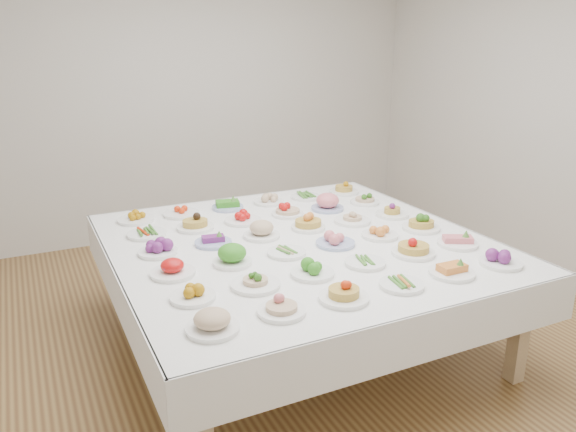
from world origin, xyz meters
name	(u,v)px	position (x,y,z in m)	size (l,w,h in m)	color
room_envelope	(305,71)	(0.00, 0.00, 1.83)	(5.02, 5.02, 2.81)	olive
display_table	(298,250)	(-0.10, -0.11, 0.69)	(2.38, 2.38, 0.75)	white
dish_0	(212,318)	(-0.99, -1.00, 0.81)	(0.25, 0.25, 0.14)	white
dish_1	(281,303)	(-0.64, -0.99, 0.81)	(0.23, 0.23, 0.13)	white
dish_2	(344,288)	(-0.29, -0.99, 0.82)	(0.26, 0.26, 0.15)	white
dish_3	(402,283)	(0.08, -1.00, 0.77)	(0.24, 0.24, 0.05)	white
dish_4	(452,268)	(0.43, -0.99, 0.80)	(0.26, 0.26, 0.11)	white
dish_5	(501,256)	(0.79, -1.00, 0.80)	(0.25, 0.25, 0.12)	white
dish_6	(192,292)	(-0.98, -0.65, 0.79)	(0.23, 0.23, 0.10)	white
dish_7	(255,276)	(-0.63, -0.65, 0.81)	(0.27, 0.27, 0.13)	white
dish_8	(312,266)	(-0.28, -0.65, 0.80)	(0.24, 0.24, 0.12)	white
dish_9	(365,262)	(0.07, -0.65, 0.77)	(0.24, 0.24, 0.05)	white
dish_10	(414,243)	(0.43, -0.64, 0.83)	(0.26, 0.26, 0.17)	white
dish_11	(458,238)	(0.79, -0.64, 0.80)	(0.26, 0.26, 0.12)	white
dish_12	(172,265)	(-0.99, -0.30, 0.81)	(0.25, 0.25, 0.13)	white
dish_13	(232,253)	(-0.63, -0.30, 0.82)	(0.23, 0.23, 0.15)	white
dish_14	(287,252)	(-0.28, -0.30, 0.77)	(0.24, 0.24, 0.05)	white
dish_15	(336,238)	(0.08, -0.29, 0.80)	(0.25, 0.25, 0.11)	#4C66B2
dish_16	(380,230)	(0.43, -0.28, 0.80)	(0.24, 0.24, 0.11)	white
dish_17	(422,218)	(0.78, -0.28, 0.83)	(0.28, 0.26, 0.17)	white
dish_18	(158,246)	(-0.99, 0.06, 0.80)	(0.24, 0.24, 0.11)	white
dish_19	(213,239)	(-0.63, 0.07, 0.79)	(0.24, 0.24, 0.10)	#4C66B2
dish_20	(262,228)	(-0.29, 0.06, 0.82)	(0.24, 0.24, 0.14)	white
dish_21	(308,219)	(0.07, 0.07, 0.82)	(0.24, 0.24, 0.15)	white
dish_22	(352,215)	(0.43, 0.06, 0.80)	(0.26, 0.26, 0.12)	white
dish_23	(392,209)	(0.78, 0.06, 0.80)	(0.24, 0.24, 0.13)	white
dish_24	(147,232)	(-0.98, 0.43, 0.78)	(0.26, 0.26, 0.06)	white
dish_25	(195,219)	(-0.64, 0.42, 0.83)	(0.26, 0.26, 0.16)	white
dish_26	(243,215)	(-0.29, 0.41, 0.80)	(0.27, 0.27, 0.12)	white
dish_27	(288,207)	(0.08, 0.42, 0.82)	(0.24, 0.24, 0.14)	white
dish_28	(328,202)	(0.42, 0.41, 0.82)	(0.25, 0.25, 0.14)	#4C66B2
dish_29	(365,197)	(0.78, 0.43, 0.81)	(0.23, 0.23, 0.12)	white
dish_30	(136,216)	(-0.98, 0.77, 0.79)	(0.26, 0.26, 0.10)	white
dish_31	(181,210)	(-0.64, 0.78, 0.79)	(0.27, 0.27, 0.10)	white
dish_32	(228,203)	(-0.27, 0.78, 0.80)	(0.24, 0.24, 0.11)	#4C66B2
dish_33	(269,198)	(0.08, 0.77, 0.80)	(0.24, 0.24, 0.11)	white
dish_34	(306,195)	(0.42, 0.77, 0.78)	(0.24, 0.24, 0.06)	white
dish_35	(344,187)	(0.79, 0.77, 0.81)	(0.25, 0.25, 0.13)	white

